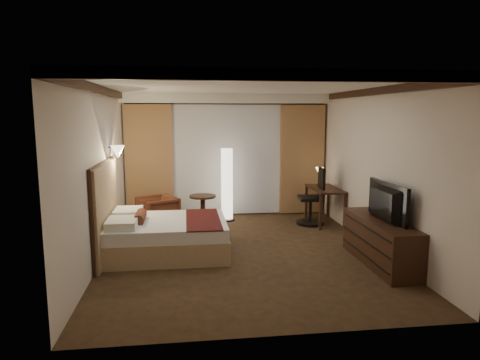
{
  "coord_description": "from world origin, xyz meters",
  "views": [
    {
      "loc": [
        -0.92,
        -6.79,
        2.27
      ],
      "look_at": [
        0.0,
        0.4,
        1.15
      ],
      "focal_mm": 32.0,
      "sensor_mm": 36.0,
      "label": 1
    }
  ],
  "objects": [
    {
      "name": "floor",
      "position": [
        0.0,
        0.0,
        0.0
      ],
      "size": [
        4.5,
        5.5,
        0.01
      ],
      "primitive_type": "cube",
      "color": "#312113",
      "rests_on": "ground"
    },
    {
      "name": "ceiling",
      "position": [
        0.0,
        0.0,
        2.7
      ],
      "size": [
        4.5,
        5.5,
        0.01
      ],
      "primitive_type": "cube",
      "color": "white",
      "rests_on": "back_wall"
    },
    {
      "name": "back_wall",
      "position": [
        0.0,
        2.75,
        1.35
      ],
      "size": [
        4.5,
        0.02,
        2.7
      ],
      "primitive_type": "cube",
      "color": "beige",
      "rests_on": "floor"
    },
    {
      "name": "left_wall",
      "position": [
        -2.25,
        0.0,
        1.35
      ],
      "size": [
        0.02,
        5.5,
        2.7
      ],
      "primitive_type": "cube",
      "color": "beige",
      "rests_on": "floor"
    },
    {
      "name": "right_wall",
      "position": [
        2.25,
        0.0,
        1.35
      ],
      "size": [
        0.02,
        5.5,
        2.7
      ],
      "primitive_type": "cube",
      "color": "beige",
      "rests_on": "floor"
    },
    {
      "name": "crown_molding",
      "position": [
        0.0,
        0.0,
        2.64
      ],
      "size": [
        4.5,
        5.5,
        0.12
      ],
      "primitive_type": null,
      "color": "black",
      "rests_on": "ceiling"
    },
    {
      "name": "soffit",
      "position": [
        0.0,
        2.5,
        2.6
      ],
      "size": [
        4.5,
        0.5,
        0.2
      ],
      "primitive_type": "cube",
      "color": "white",
      "rests_on": "ceiling"
    },
    {
      "name": "curtain_sheer",
      "position": [
        0.0,
        2.67,
        1.25
      ],
      "size": [
        2.48,
        0.04,
        2.45
      ],
      "primitive_type": "cube",
      "color": "silver",
      "rests_on": "back_wall"
    },
    {
      "name": "curtain_left_drape",
      "position": [
        -1.7,
        2.61,
        1.25
      ],
      "size": [
        1.0,
        0.14,
        2.45
      ],
      "primitive_type": "cube",
      "color": "#B08350",
      "rests_on": "back_wall"
    },
    {
      "name": "curtain_right_drape",
      "position": [
        1.7,
        2.61,
        1.25
      ],
      "size": [
        1.0,
        0.14,
        2.45
      ],
      "primitive_type": "cube",
      "color": "#B08350",
      "rests_on": "back_wall"
    },
    {
      "name": "wall_sconce",
      "position": [
        -2.09,
        0.83,
        1.62
      ],
      "size": [
        0.24,
        0.24,
        0.24
      ],
      "primitive_type": null,
      "color": "white",
      "rests_on": "left_wall"
    },
    {
      "name": "bed",
      "position": [
        -1.23,
        0.08,
        0.28
      ],
      "size": [
        1.92,
        1.5,
        0.56
      ],
      "primitive_type": null,
      "color": "white",
      "rests_on": "floor"
    },
    {
      "name": "headboard",
      "position": [
        -2.2,
        0.08,
        0.75
      ],
      "size": [
        0.12,
        1.8,
        1.5
      ],
      "primitive_type": null,
      "color": "#A3835F",
      "rests_on": "floor"
    },
    {
      "name": "armchair",
      "position": [
        -1.5,
        1.69,
        0.36
      ],
      "size": [
        0.89,
        0.91,
        0.72
      ],
      "primitive_type": "imported",
      "rotation": [
        0.0,
        0.0,
        -1.13
      ],
      "color": "#542A19",
      "rests_on": "floor"
    },
    {
      "name": "side_table",
      "position": [
        -0.58,
        1.91,
        0.3
      ],
      "size": [
        0.55,
        0.55,
        0.61
      ],
      "primitive_type": null,
      "color": "black",
      "rests_on": "floor"
    },
    {
      "name": "floor_lamp",
      "position": [
        -0.05,
        2.17,
        0.78
      ],
      "size": [
        0.33,
        0.33,
        1.56
      ],
      "primitive_type": null,
      "color": "white",
      "rests_on": "floor"
    },
    {
      "name": "desk",
      "position": [
        1.95,
        1.67,
        0.38
      ],
      "size": [
        0.55,
        1.11,
        0.75
      ],
      "primitive_type": null,
      "color": "black",
      "rests_on": "floor"
    },
    {
      "name": "desk_lamp",
      "position": [
        1.95,
        2.08,
        0.92
      ],
      "size": [
        0.18,
        0.18,
        0.34
      ],
      "primitive_type": null,
      "color": "#FFD899",
      "rests_on": "desk"
    },
    {
      "name": "office_chair",
      "position": [
        1.63,
        1.62,
        0.59
      ],
      "size": [
        0.62,
        0.62,
        1.18
      ],
      "primitive_type": null,
      "rotation": [
        0.0,
        0.0,
        -0.08
      ],
      "color": "black",
      "rests_on": "floor"
    },
    {
      "name": "dresser",
      "position": [
        2.0,
        -0.82,
        0.35
      ],
      "size": [
        0.5,
        1.78,
        0.69
      ],
      "primitive_type": null,
      "color": "black",
      "rests_on": "floor"
    },
    {
      "name": "television",
      "position": [
        1.97,
        -0.82,
        1.02
      ],
      "size": [
        0.68,
        1.16,
        0.15
      ],
      "primitive_type": "imported",
      "rotation": [
        0.0,
        0.0,
        1.59
      ],
      "color": "black",
      "rests_on": "dresser"
    }
  ]
}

